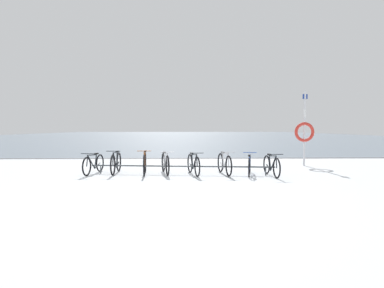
# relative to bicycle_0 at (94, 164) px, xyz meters

# --- Properties ---
(ground) EXTENTS (80.00, 132.00, 0.08)m
(ground) POSITION_rel_bicycle_0_xyz_m (2.62, 49.53, -0.38)
(ground) COLOR silver
(bike_rack) EXTENTS (6.28, 0.73, 0.31)m
(bike_rack) POSITION_rel_bicycle_0_xyz_m (3.04, -0.21, -0.07)
(bike_rack) COLOR #4C5156
(bike_rack) RESTS_ON ground
(bicycle_0) EXTENTS (0.46, 1.70, 0.75)m
(bicycle_0) POSITION_rel_bicycle_0_xyz_m (0.00, 0.00, 0.00)
(bicycle_0) COLOR black
(bicycle_0) RESTS_ON ground
(bicycle_1) EXTENTS (0.46, 1.72, 0.82)m
(bicycle_1) POSITION_rel_bicycle_0_xyz_m (0.76, 0.06, 0.03)
(bicycle_1) COLOR black
(bicycle_1) RESTS_ON ground
(bicycle_2) EXTENTS (0.46, 1.74, 0.85)m
(bicycle_2) POSITION_rel_bicycle_0_xyz_m (1.79, -0.18, 0.04)
(bicycle_2) COLOR black
(bicycle_2) RESTS_ON ground
(bicycle_3) EXTENTS (0.51, 1.71, 0.80)m
(bicycle_3) POSITION_rel_bicycle_0_xyz_m (2.48, -0.05, 0.02)
(bicycle_3) COLOR black
(bicycle_3) RESTS_ON ground
(bicycle_4) EXTENTS (0.52, 1.67, 0.78)m
(bicycle_4) POSITION_rel_bicycle_0_xyz_m (3.45, -0.29, 0.01)
(bicycle_4) COLOR black
(bicycle_4) RESTS_ON ground
(bicycle_5) EXTENTS (0.46, 1.73, 0.81)m
(bicycle_5) POSITION_rel_bicycle_0_xyz_m (4.51, -0.23, 0.03)
(bicycle_5) COLOR black
(bicycle_5) RESTS_ON ground
(bicycle_6) EXTENTS (0.52, 1.55, 0.74)m
(bicycle_6) POSITION_rel_bicycle_0_xyz_m (5.34, -0.41, 0.00)
(bicycle_6) COLOR black
(bicycle_6) RESTS_ON ground
(bicycle_7) EXTENTS (0.46, 1.65, 0.77)m
(bicycle_7) POSITION_rel_bicycle_0_xyz_m (6.01, -0.68, 0.01)
(bicycle_7) COLOR black
(bicycle_7) RESTS_ON ground
(rescue_post) EXTENTS (0.83, 0.13, 3.15)m
(rescue_post) POSITION_rel_bicycle_0_xyz_m (8.18, 2.25, 1.14)
(rescue_post) COLOR silver
(rescue_post) RESTS_ON ground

